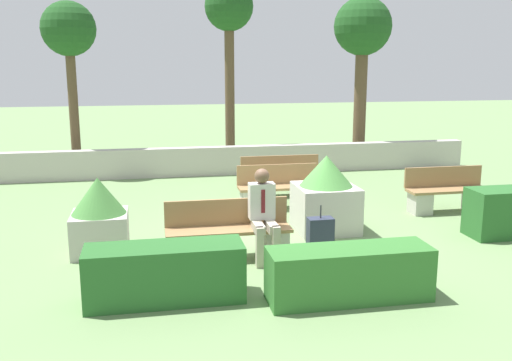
# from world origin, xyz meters

# --- Properties ---
(ground_plane) EXTENTS (60.00, 60.00, 0.00)m
(ground_plane) POSITION_xyz_m (0.00, 0.00, 0.00)
(ground_plane) COLOR #6B8956
(perimeter_wall) EXTENTS (13.01, 0.30, 0.73)m
(perimeter_wall) POSITION_xyz_m (0.00, 5.61, 0.37)
(perimeter_wall) COLOR #B7B2A8
(perimeter_wall) RESTS_ON ground_plane
(bench_front) EXTENTS (1.88, 0.48, 0.86)m
(bench_front) POSITION_xyz_m (-0.95, -0.79, 0.34)
(bench_front) COLOR #937047
(bench_front) RESTS_ON ground_plane
(bench_left_side) EXTENTS (1.76, 0.49, 0.86)m
(bench_left_side) POSITION_xyz_m (0.77, 2.99, 0.33)
(bench_left_side) COLOR #937047
(bench_left_side) RESTS_ON ground_plane
(bench_right_side) EXTENTS (1.64, 0.48, 0.86)m
(bench_right_side) POSITION_xyz_m (3.65, 1.07, 0.33)
(bench_right_side) COLOR #937047
(bench_right_side) RESTS_ON ground_plane
(bench_back) EXTENTS (1.65, 0.49, 0.86)m
(bench_back) POSITION_xyz_m (0.46, 1.94, 0.33)
(bench_back) COLOR #937047
(bench_back) RESTS_ON ground_plane
(person_seated_man) EXTENTS (0.38, 0.63, 1.36)m
(person_seated_man) POSITION_xyz_m (-0.45, -0.92, 0.76)
(person_seated_man) COLOR #B2A893
(person_seated_man) RESTS_ON ground_plane
(hedge_block_near_left) EXTENTS (2.03, 0.60, 0.67)m
(hedge_block_near_left) POSITION_xyz_m (0.29, -2.58, 0.33)
(hedge_block_near_left) COLOR #33702D
(hedge_block_near_left) RESTS_ON ground_plane
(hedge_block_near_right) EXTENTS (1.93, 0.62, 0.71)m
(hedge_block_near_right) POSITION_xyz_m (-1.94, -2.18, 0.36)
(hedge_block_near_right) COLOR #286028
(hedge_block_near_right) RESTS_ON ground_plane
(planter_corner_left) EXTENTS (0.84, 0.84, 1.19)m
(planter_corner_left) POSITION_xyz_m (-2.86, -0.17, 0.59)
(planter_corner_left) COLOR #B7B2A8
(planter_corner_left) RESTS_ON ground_plane
(planter_corner_right) EXTENTS (1.02, 1.02, 1.33)m
(planter_corner_right) POSITION_xyz_m (0.91, 0.32, 0.63)
(planter_corner_right) COLOR #B7B2A8
(planter_corner_right) RESTS_ON ground_plane
(suitcase) EXTENTS (0.39, 0.22, 0.78)m
(suitcase) POSITION_xyz_m (0.45, -0.88, 0.29)
(suitcase) COLOR #282D42
(suitcase) RESTS_ON ground_plane
(tree_leftmost) EXTENTS (1.37, 1.37, 4.38)m
(tree_leftmost) POSITION_xyz_m (-3.92, 6.43, 3.56)
(tree_leftmost) COLOR brown
(tree_leftmost) RESTS_ON ground_plane
(tree_center_left) EXTENTS (1.32, 1.32, 5.02)m
(tree_center_left) POSITION_xyz_m (0.22, 6.97, 4.10)
(tree_center_left) COLOR brown
(tree_center_left) RESTS_ON ground_plane
(tree_center_right) EXTENTS (1.60, 1.60, 4.65)m
(tree_center_right) POSITION_xyz_m (3.90, 6.55, 3.65)
(tree_center_right) COLOR brown
(tree_center_right) RESTS_ON ground_plane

